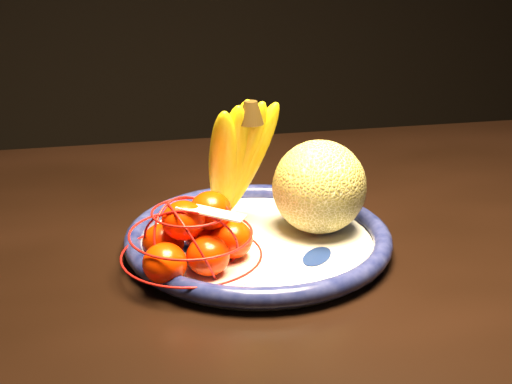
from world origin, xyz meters
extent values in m
cube|color=black|center=(0.00, -0.11, 0.76)|extent=(1.61, 1.02, 0.04)
cylinder|color=white|center=(0.00, -0.11, 0.79)|extent=(0.29, 0.29, 0.01)
torus|color=#050A36|center=(0.00, -0.11, 0.80)|extent=(0.32, 0.32, 0.02)
cylinder|color=white|center=(0.00, -0.11, 0.79)|extent=(0.14, 0.14, 0.00)
ellipsoid|color=#0E1D53|center=(0.05, -0.17, 0.80)|extent=(0.11, 0.12, 0.00)
ellipsoid|color=#0E1D53|center=(-0.03, -0.04, 0.80)|extent=(0.10, 0.10, 0.00)
ellipsoid|color=#0E1D53|center=(-0.09, -0.11, 0.80)|extent=(0.10, 0.08, 0.00)
sphere|color=olive|center=(0.08, -0.10, 0.85)|extent=(0.11, 0.11, 0.11)
ellipsoid|color=yellow|center=(-0.03, -0.06, 0.88)|extent=(0.05, 0.11, 0.17)
ellipsoid|color=yellow|center=(-0.02, -0.06, 0.88)|extent=(0.05, 0.10, 0.17)
ellipsoid|color=yellow|center=(-0.02, -0.06, 0.88)|extent=(0.07, 0.10, 0.18)
ellipsoid|color=yellow|center=(-0.01, -0.06, 0.88)|extent=(0.09, 0.10, 0.17)
ellipsoid|color=yellow|center=(0.00, -0.05, 0.88)|extent=(0.10, 0.09, 0.17)
cone|color=black|center=(-0.02, -0.06, 0.96)|extent=(0.03, 0.03, 0.03)
ellipsoid|color=#FF3003|center=(-0.12, -0.19, 0.82)|extent=(0.05, 0.05, 0.04)
ellipsoid|color=#FF3003|center=(-0.08, -0.18, 0.82)|extent=(0.05, 0.05, 0.04)
ellipsoid|color=#FF3003|center=(-0.04, -0.15, 0.82)|extent=(0.05, 0.05, 0.04)
ellipsoid|color=#FF3003|center=(-0.12, -0.14, 0.82)|extent=(0.05, 0.05, 0.04)
ellipsoid|color=#FF3003|center=(-0.07, -0.12, 0.82)|extent=(0.05, 0.05, 0.04)
ellipsoid|color=#FF3003|center=(-0.10, -0.16, 0.85)|extent=(0.05, 0.05, 0.04)
ellipsoid|color=#FF3003|center=(-0.06, -0.14, 0.85)|extent=(0.05, 0.05, 0.04)
torus|color=#B3100D|center=(-0.09, -0.16, 0.81)|extent=(0.20, 0.20, 0.00)
torus|color=#B3100D|center=(-0.09, -0.16, 0.83)|extent=(0.17, 0.17, 0.00)
torus|color=#B3100D|center=(-0.09, -0.16, 0.86)|extent=(0.11, 0.11, 0.00)
torus|color=#B3100D|center=(-0.09, -0.16, 0.82)|extent=(0.11, 0.10, 0.10)
torus|color=#B3100D|center=(-0.09, -0.16, 0.82)|extent=(0.06, 0.11, 0.10)
torus|color=#B3100D|center=(-0.09, -0.16, 0.82)|extent=(0.12, 0.08, 0.10)
cube|color=white|center=(-0.07, -0.17, 0.86)|extent=(0.08, 0.06, 0.01)
camera|label=1|loc=(-0.20, -0.86, 1.15)|focal=50.00mm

